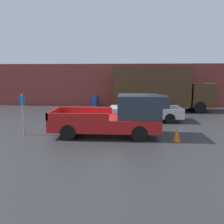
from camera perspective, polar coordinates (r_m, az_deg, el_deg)
ground_plane at (r=11.56m, az=2.49°, el=-5.15°), size 60.00×60.00×0.00m
building_wall at (r=20.90m, az=3.11°, el=7.02°), size 28.00×0.15×3.99m
pickup_truck at (r=10.61m, az=1.23°, el=-1.31°), size 5.21×2.05×2.02m
car at (r=14.37m, az=8.92°, el=0.97°), size 4.58×1.93×1.64m
delivery_truck at (r=18.54m, az=11.84°, el=6.17°), size 7.94×2.47×3.59m
parking_sign at (r=11.61m, az=-22.29°, el=0.07°), size 0.30×0.07×2.05m
newspaper_box at (r=20.92m, az=-4.58°, el=2.86°), size 0.45×0.40×0.98m
traffic_cone at (r=10.25m, az=16.56°, el=-5.73°), size 0.33×0.33×0.61m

